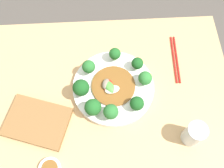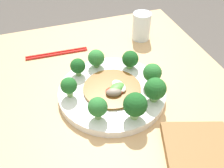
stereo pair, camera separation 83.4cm
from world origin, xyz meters
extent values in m
plane|color=#4C4742|center=(0.00, 0.00, 0.00)|extent=(8.00, 8.00, 0.00)
cube|color=tan|center=(0.00, 0.00, 0.35)|extent=(0.94, 0.69, 0.70)
cylinder|color=white|center=(0.03, 0.03, 0.71)|extent=(0.30, 0.30, 0.02)
cylinder|color=#7AAD5B|center=(-0.06, 0.09, 0.73)|extent=(0.02, 0.02, 0.02)
sphere|color=#286B2D|center=(-0.06, 0.09, 0.76)|extent=(0.05, 0.05, 0.05)
cylinder|color=#7AAD5B|center=(0.10, -0.05, 0.73)|extent=(0.02, 0.02, 0.01)
sphere|color=#19511E|center=(0.10, -0.05, 0.76)|extent=(0.05, 0.05, 0.05)
cylinder|color=#70A356|center=(0.01, -0.08, 0.73)|extent=(0.02, 0.02, 0.02)
sphere|color=#286B2D|center=(0.01, -0.08, 0.77)|extent=(0.05, 0.05, 0.05)
cylinder|color=#70A356|center=(-0.05, -0.06, 0.73)|extent=(0.02, 0.02, 0.02)
sphere|color=#1E5B23|center=(-0.05, -0.06, 0.76)|extent=(0.06, 0.06, 0.06)
cylinder|color=#70A356|center=(0.14, 0.04, 0.73)|extent=(0.02, 0.02, 0.01)
sphere|color=#2D7533|center=(0.14, 0.04, 0.76)|extent=(0.05, 0.05, 0.05)
cylinder|color=#7AAD5B|center=(0.12, 0.10, 0.73)|extent=(0.02, 0.02, 0.02)
sphere|color=#19511E|center=(0.12, 0.10, 0.76)|extent=(0.04, 0.04, 0.04)
cylinder|color=#7AAD5B|center=(0.04, 0.14, 0.73)|extent=(0.02, 0.02, 0.02)
sphere|color=#1E5B23|center=(0.04, 0.14, 0.76)|extent=(0.04, 0.04, 0.04)
cylinder|color=#89B76B|center=(-0.09, 0.01, 0.73)|extent=(0.02, 0.02, 0.02)
sphere|color=#19511E|center=(-0.09, 0.01, 0.77)|extent=(0.06, 0.06, 0.06)
cylinder|color=brown|center=(0.03, 0.03, 0.73)|extent=(0.16, 0.16, 0.01)
ellipsoid|color=#4C933D|center=(0.01, 0.02, 0.74)|extent=(0.06, 0.06, 0.02)
ellipsoid|color=gray|center=(0.00, 0.03, 0.74)|extent=(0.04, 0.05, 0.02)
ellipsoid|color=silver|center=(0.02, 0.01, 0.74)|extent=(0.06, 0.04, 0.02)
ellipsoid|color=red|center=(0.01, 0.03, 0.73)|extent=(0.04, 0.05, 0.01)
cylinder|color=silver|center=(0.28, -0.17, 0.75)|extent=(0.06, 0.06, 0.10)
cylinder|color=red|center=(0.27, 0.14, 0.70)|extent=(0.02, 0.21, 0.01)
cylinder|color=red|center=(0.28, 0.14, 0.70)|extent=(0.02, 0.21, 0.01)
cylinder|color=brown|center=(-0.20, -0.25, 0.71)|extent=(0.05, 0.05, 0.00)
cube|color=brown|center=(-0.25, -0.09, 0.71)|extent=(0.25, 0.21, 0.02)
camera|label=1|loc=(0.00, -0.37, 1.59)|focal=42.00mm
camera|label=2|loc=(-0.48, 0.20, 1.22)|focal=42.00mm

